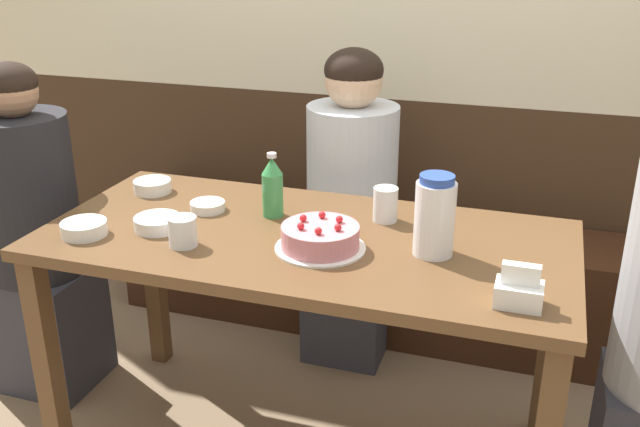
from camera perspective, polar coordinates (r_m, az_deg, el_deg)
name	(u,v)px	position (r m, az deg, el deg)	size (l,w,h in m)	color
back_wall	(392,17)	(2.91, 5.81, 15.35)	(4.80, 0.04, 2.50)	#3D2819
bench_seat	(372,273)	(2.99, 4.14, -4.80)	(2.14, 0.38, 0.47)	#381E11
dining_table	(305,265)	(2.09, -1.18, -4.16)	(1.52, 0.72, 0.75)	brown
birthday_cake	(320,238)	(1.95, 0.02, -1.94)	(0.25, 0.25, 0.09)	white
water_pitcher	(435,216)	(1.91, 9.17, -0.21)	(0.11, 0.11, 0.22)	white
soju_bottle	(272,186)	(2.16, -3.82, 2.17)	(0.06, 0.06, 0.20)	#388E4C
napkin_holder	(519,290)	(1.72, 15.64, -5.95)	(0.11, 0.08, 0.11)	white
bowl_soup_white	(153,186)	(2.44, -13.25, 2.15)	(0.12, 0.12, 0.04)	white
bowl_rice_small	(84,228)	(2.15, -18.35, -1.14)	(0.13, 0.13, 0.04)	white
bowl_side_dish	(157,223)	(2.13, -12.87, -0.74)	(0.14, 0.14, 0.04)	white
bowl_sauce_shallow	(208,206)	(2.25, -8.98, 0.59)	(0.11, 0.11, 0.03)	white
glass_water_tall	(183,231)	(2.00, -10.92, -1.42)	(0.08, 0.08, 0.08)	silver
glass_tumbler_short	(385,204)	(2.14, 5.25, 0.74)	(0.07, 0.07, 0.10)	silver
person_teal_shirt	(351,214)	(2.67, 2.52, -0.01)	(0.33, 0.34, 1.19)	#33333D
person_grey_tee	(35,243)	(2.67, -21.83, -2.19)	(0.34, 0.32, 1.18)	#33333D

